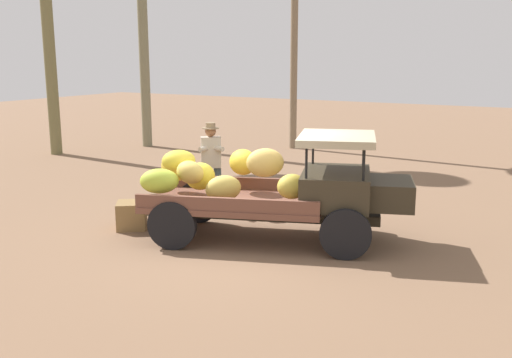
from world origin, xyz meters
name	(u,v)px	position (x,y,z in m)	size (l,w,h in m)	color
ground_plane	(248,242)	(0.00, 0.00, 0.00)	(60.00, 60.00, 0.00)	brown
truck	(278,188)	(0.39, 0.37, 0.91)	(4.66, 2.89, 1.84)	#332C1E
farmer	(211,160)	(-1.73, 1.50, 1.02)	(0.58, 0.56, 1.79)	#3B494E
wooden_crate	(132,215)	(-2.25, -0.35, 0.25)	(0.53, 0.52, 0.49)	olive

